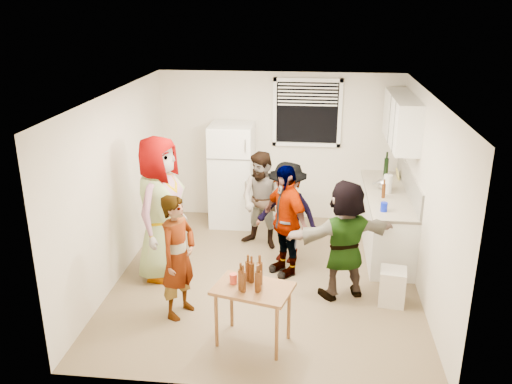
# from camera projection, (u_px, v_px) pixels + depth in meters

# --- Properties ---
(room) EXTENTS (4.00, 4.50, 2.50)m
(room) POSITION_uv_depth(u_px,v_px,m) (266.00, 278.00, 7.42)
(room) COLOR silver
(room) RESTS_ON ground
(window) EXTENTS (1.12, 0.10, 1.06)m
(window) POSITION_uv_depth(u_px,v_px,m) (307.00, 113.00, 8.81)
(window) COLOR white
(window) RESTS_ON room
(refrigerator) EXTENTS (0.70, 0.70, 1.70)m
(refrigerator) POSITION_uv_depth(u_px,v_px,m) (232.00, 175.00, 8.97)
(refrigerator) COLOR white
(refrigerator) RESTS_ON ground
(counter_lower) EXTENTS (0.60, 2.20, 0.86)m
(counter_lower) POSITION_uv_depth(u_px,v_px,m) (386.00, 222.00, 8.17)
(counter_lower) COLOR white
(counter_lower) RESTS_ON ground
(countertop) EXTENTS (0.64, 2.22, 0.04)m
(countertop) POSITION_uv_depth(u_px,v_px,m) (388.00, 194.00, 8.02)
(countertop) COLOR #BEB39B
(countertop) RESTS_ON counter_lower
(backsplash) EXTENTS (0.03, 2.20, 0.36)m
(backsplash) POSITION_uv_depth(u_px,v_px,m) (409.00, 182.00, 7.93)
(backsplash) COLOR beige
(backsplash) RESTS_ON countertop
(upper_cabinets) EXTENTS (0.34, 1.60, 0.70)m
(upper_cabinets) POSITION_uv_depth(u_px,v_px,m) (402.00, 120.00, 7.83)
(upper_cabinets) COLOR white
(upper_cabinets) RESTS_ON room
(kettle) EXTENTS (0.27, 0.23, 0.21)m
(kettle) POSITION_uv_depth(u_px,v_px,m) (384.00, 189.00, 8.14)
(kettle) COLOR silver
(kettle) RESTS_ON countertop
(paper_towel) EXTENTS (0.13, 0.13, 0.27)m
(paper_towel) POSITION_uv_depth(u_px,v_px,m) (387.00, 193.00, 8.00)
(paper_towel) COLOR white
(paper_towel) RESTS_ON countertop
(wine_bottle) EXTENTS (0.07, 0.07, 0.29)m
(wine_bottle) POSITION_uv_depth(u_px,v_px,m) (385.00, 176.00, 8.76)
(wine_bottle) COLOR black
(wine_bottle) RESTS_ON countertop
(beer_bottle_counter) EXTENTS (0.05, 0.05, 0.20)m
(beer_bottle_counter) POSITION_uv_depth(u_px,v_px,m) (383.00, 198.00, 7.80)
(beer_bottle_counter) COLOR #47230C
(beer_bottle_counter) RESTS_ON countertop
(blue_cup) EXTENTS (0.09, 0.09, 0.13)m
(blue_cup) POSITION_uv_depth(u_px,v_px,m) (384.00, 211.00, 7.30)
(blue_cup) COLOR #0A1CCE
(blue_cup) RESTS_ON countertop
(picture_frame) EXTENTS (0.02, 0.18, 0.15)m
(picture_frame) POSITION_uv_depth(u_px,v_px,m) (398.00, 174.00, 8.60)
(picture_frame) COLOR #CDC055
(picture_frame) RESTS_ON countertop
(trash_bin) EXTENTS (0.35, 0.35, 0.46)m
(trash_bin) POSITION_uv_depth(u_px,v_px,m) (392.00, 285.00, 6.72)
(trash_bin) COLOR beige
(trash_bin) RESTS_ON ground
(serving_table) EXTENTS (0.93, 0.73, 0.69)m
(serving_table) POSITION_uv_depth(u_px,v_px,m) (253.00, 342.00, 6.04)
(serving_table) COLOR brown
(serving_table) RESTS_ON ground
(beer_bottle_table) EXTENTS (0.07, 0.07, 0.25)m
(beer_bottle_table) POSITION_uv_depth(u_px,v_px,m) (260.00, 284.00, 5.87)
(beer_bottle_table) COLOR #47230C
(beer_bottle_table) RESTS_ON serving_table
(red_cup) EXTENTS (0.08, 0.08, 0.11)m
(red_cup) POSITION_uv_depth(u_px,v_px,m) (233.00, 283.00, 5.89)
(red_cup) COLOR #C23A27
(red_cup) RESTS_ON serving_table
(guest_grey) EXTENTS (2.13, 1.35, 0.63)m
(guest_grey) POSITION_uv_depth(u_px,v_px,m) (164.00, 275.00, 7.49)
(guest_grey) COLOR gray
(guest_grey) RESTS_ON ground
(guest_stripe) EXTENTS (1.62, 1.10, 0.36)m
(guest_stripe) POSITION_uv_depth(u_px,v_px,m) (181.00, 313.00, 6.59)
(guest_stripe) COLOR #141933
(guest_stripe) RESTS_ON ground
(guest_back_left) EXTENTS (1.23, 1.65, 0.56)m
(guest_back_left) POSITION_uv_depth(u_px,v_px,m) (263.00, 246.00, 8.38)
(guest_back_left) COLOR brown
(guest_back_left) RESTS_ON ground
(guest_back_right) EXTENTS (1.46, 1.74, 0.55)m
(guest_back_right) POSITION_uv_depth(u_px,v_px,m) (286.00, 260.00, 7.92)
(guest_back_right) COLOR #47464C
(guest_back_right) RESTS_ON ground
(guest_black) EXTENTS (1.79, 1.69, 0.38)m
(guest_black) POSITION_uv_depth(u_px,v_px,m) (284.00, 272.00, 7.57)
(guest_black) COLOR black
(guest_black) RESTS_ON ground
(guest_orange) EXTENTS (1.91, 1.98, 0.46)m
(guest_orange) POSITION_uv_depth(u_px,v_px,m) (341.00, 294.00, 7.00)
(guest_orange) COLOR #CC7C3B
(guest_orange) RESTS_ON ground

